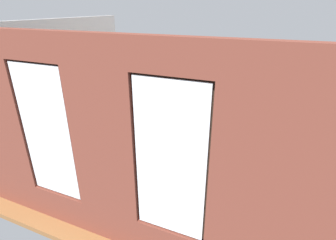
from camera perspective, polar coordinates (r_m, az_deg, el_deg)
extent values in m
cube|color=brown|center=(6.35, 1.41, -8.50)|extent=(6.62, 5.84, 0.10)
cube|color=brown|center=(3.06, 23.87, -14.78)|extent=(1.56, 0.16, 3.06)
cube|color=brown|center=(3.63, -13.63, -6.74)|extent=(0.98, 0.16, 3.06)
cube|color=brown|center=(2.70, 0.82, 13.83)|extent=(0.96, 0.16, 0.39)
cube|color=white|center=(3.13, 0.40, -9.48)|extent=(0.90, 0.03, 2.06)
cube|color=#38281E|center=(3.18, 0.83, -8.94)|extent=(0.96, 0.04, 2.12)
cube|color=brown|center=(4.90, -21.74, -16.83)|extent=(0.96, 0.16, 0.56)
cube|color=brown|center=(3.87, -27.63, 14.25)|extent=(0.96, 0.16, 0.39)
cube|color=white|center=(4.18, -24.84, -2.87)|extent=(0.90, 0.03, 2.06)
cube|color=#38281E|center=(4.22, -24.26, -2.55)|extent=(0.96, 0.04, 2.12)
cube|color=tan|center=(4.28, -11.48, -17.80)|extent=(3.09, 0.24, 0.06)
cube|color=black|center=(3.48, -13.54, 0.99)|extent=(0.54, 0.03, 0.70)
cube|color=#A33875|center=(3.49, -13.39, 1.08)|extent=(0.48, 0.01, 0.64)
cube|color=white|center=(7.12, -21.98, 7.30)|extent=(0.10, 4.84, 3.06)
cube|color=black|center=(5.20, -14.19, -14.08)|extent=(2.00, 0.85, 0.42)
cube|color=black|center=(4.77, -17.03, -12.33)|extent=(2.00, 0.24, 0.38)
cube|color=black|center=(4.60, -5.41, -14.11)|extent=(0.22, 0.85, 0.24)
cube|color=black|center=(5.55, -21.97, -8.71)|extent=(0.22, 0.85, 0.24)
cube|color=black|center=(4.87, -10.47, -12.63)|extent=(0.72, 0.65, 0.12)
cube|color=black|center=(5.28, -17.66, -10.26)|extent=(0.72, 0.65, 0.12)
cube|color=black|center=(5.35, 22.29, -14.12)|extent=(1.00, 1.84, 0.42)
cube|color=black|center=(5.17, 26.60, -10.91)|extent=(0.39, 1.78, 0.38)
cube|color=black|center=(5.83, 22.45, -7.15)|extent=(0.87, 0.29, 0.24)
cube|color=black|center=(4.55, 23.31, -16.80)|extent=(0.87, 0.29, 0.24)
cube|color=black|center=(5.47, 22.16, -9.75)|extent=(0.70, 0.66, 0.12)
cube|color=black|center=(4.92, 22.46, -13.87)|extent=(0.70, 0.66, 0.12)
cube|color=tan|center=(6.24, 2.06, -4.49)|extent=(1.57, 0.79, 0.04)
cube|color=tan|center=(6.44, 9.19, -5.95)|extent=(0.07, 0.07, 0.37)
cube|color=tan|center=(6.87, -2.61, -3.65)|extent=(0.07, 0.07, 0.37)
cube|color=tan|center=(5.88, 7.51, -8.94)|extent=(0.07, 0.07, 0.37)
cube|color=tan|center=(6.35, -5.23, -6.18)|extent=(0.07, 0.07, 0.37)
cylinder|color=#4C4C51|center=(6.21, 2.07, -3.91)|extent=(0.09, 0.09, 0.10)
cylinder|color=#B7333D|center=(6.20, 6.27, -4.06)|extent=(0.08, 0.08, 0.11)
cylinder|color=beige|center=(6.08, 2.70, -4.63)|extent=(0.12, 0.12, 0.09)
sphere|color=#1E5B28|center=(6.03, 2.72, -3.70)|extent=(0.15, 0.15, 0.15)
cube|color=#B2B2B7|center=(6.37, 0.74, -3.53)|extent=(0.18, 0.08, 0.02)
cube|color=black|center=(7.67, -16.52, -1.15)|extent=(1.13, 0.42, 0.48)
cube|color=black|center=(7.57, -16.75, 0.66)|extent=(0.42, 0.20, 0.05)
cube|color=black|center=(7.55, -16.80, 1.04)|extent=(0.06, 0.04, 0.06)
cube|color=black|center=(7.45, -17.07, 3.16)|extent=(0.96, 0.04, 0.54)
cube|color=black|center=(7.46, -16.96, 3.21)|extent=(0.91, 0.01, 0.49)
cylinder|color=olive|center=(7.82, 3.29, -0.47)|extent=(0.47, 0.47, 0.28)
ellipsoid|color=white|center=(7.69, 3.34, 1.73)|extent=(1.05, 1.05, 0.42)
ellipsoid|color=navy|center=(7.68, 2.81, 2.55)|extent=(0.44, 0.44, 0.18)
cylinder|color=gray|center=(8.72, -8.40, 2.16)|extent=(0.37, 0.37, 0.35)
cylinder|color=brown|center=(8.58, -8.56, 4.73)|extent=(0.07, 0.07, 0.48)
cone|color=#3D8E42|center=(8.52, -9.69, 8.05)|extent=(0.45, 0.16, 0.60)
cone|color=#3D8E42|center=(8.40, -10.32, 7.29)|extent=(0.50, 0.51, 0.50)
cone|color=#3D8E42|center=(8.26, -9.31, 7.30)|extent=(0.23, 0.54, 0.55)
cone|color=#3D8E42|center=(8.25, -7.84, 7.12)|extent=(0.58, 0.39, 0.49)
cone|color=#3D8E42|center=(8.44, -7.60, 7.98)|extent=(0.47, 0.38, 0.59)
cone|color=#3D8E42|center=(8.55, -7.96, 8.17)|extent=(0.24, 0.49, 0.59)
cone|color=#3D8E42|center=(8.64, -8.69, 8.10)|extent=(0.38, 0.53, 0.55)
cylinder|color=beige|center=(7.64, 24.59, -3.42)|extent=(0.27, 0.27, 0.26)
cylinder|color=brown|center=(7.52, 24.97, -1.36)|extent=(0.05, 0.05, 0.34)
cone|color=#3D8E42|center=(7.33, 24.15, 2.02)|extent=(0.48, 0.17, 0.63)
cone|color=#3D8E42|center=(7.20, 24.92, 1.56)|extent=(0.32, 0.46, 0.64)
cone|color=#3D8E42|center=(7.16, 25.90, 0.91)|extent=(0.23, 0.56, 0.58)
cone|color=#3D8E42|center=(7.32, 27.33, 0.97)|extent=(0.59, 0.29, 0.55)
cone|color=#3D8E42|center=(7.44, 26.93, 1.76)|extent=(0.50, 0.30, 0.62)
cone|color=#3D8E42|center=(7.59, 25.84, 2.11)|extent=(0.22, 0.57, 0.57)
cone|color=#3D8E42|center=(7.53, 24.68, 2.29)|extent=(0.38, 0.52, 0.59)
cylinder|color=brown|center=(4.11, 25.12, -21.39)|extent=(0.06, 0.06, 0.36)
cone|color=#337F38|center=(3.88, 22.13, -16.54)|extent=(0.64, 0.25, 0.51)
cone|color=#337F38|center=(3.68, 24.24, -18.85)|extent=(0.44, 0.59, 0.56)
cone|color=#337F38|center=(3.70, 27.93, -19.80)|extent=(0.40, 0.62, 0.53)
cone|color=#337F38|center=(3.92, 29.93, -17.48)|extent=(0.62, 0.21, 0.54)
cone|color=#337F38|center=(4.00, 27.62, -15.28)|extent=(0.39, 0.56, 0.60)
cone|color=#337F38|center=(3.96, 25.20, -14.87)|extent=(0.34, 0.54, 0.62)
cylinder|color=brown|center=(7.05, 9.31, -4.19)|extent=(0.13, 0.13, 0.15)
cylinder|color=brown|center=(6.99, 9.38, -3.23)|extent=(0.02, 0.02, 0.11)
ellipsoid|color=#337F38|center=(6.91, 9.48, -1.83)|extent=(0.31, 0.31, 0.26)
cylinder|color=#47423D|center=(6.68, -18.22, -5.62)|extent=(0.40, 0.40, 0.39)
cylinder|color=brown|center=(6.58, -18.47, -3.87)|extent=(0.06, 0.06, 0.07)
ellipsoid|color=#1E5B28|center=(6.45, -18.82, -1.44)|extent=(0.61, 0.61, 0.54)
cylinder|color=beige|center=(4.66, 1.22, -19.53)|extent=(0.26, 0.26, 0.28)
cylinder|color=brown|center=(4.47, 1.26, -16.81)|extent=(0.05, 0.05, 0.30)
cone|color=#1E5B28|center=(4.30, -2.06, -11.79)|extent=(0.65, 0.17, 0.63)
cone|color=#1E5B28|center=(4.07, -1.43, -14.21)|extent=(0.40, 0.66, 0.62)
cone|color=#1E5B28|center=(4.01, 1.57, -14.39)|extent=(0.42, 0.62, 0.66)
cone|color=#1E5B28|center=(4.11, 4.10, -13.00)|extent=(0.59, 0.22, 0.69)
cone|color=#1E5B28|center=(4.38, 3.97, -11.25)|extent=(0.42, 0.67, 0.61)
cone|color=#1E5B28|center=(4.45, 1.05, -10.63)|extent=(0.44, 0.67, 0.61)
cylinder|color=#9E5638|center=(6.52, 19.62, -7.59)|extent=(0.16, 0.16, 0.19)
cylinder|color=brown|center=(6.44, 19.83, -6.27)|extent=(0.02, 0.02, 0.16)
ellipsoid|color=#3D8E42|center=(6.35, 20.08, -4.70)|extent=(0.33, 0.33, 0.24)
cylinder|color=#9E5638|center=(6.12, -27.06, -10.69)|extent=(0.31, 0.31, 0.28)
cylinder|color=brown|center=(6.01, -27.44, -8.96)|extent=(0.05, 0.05, 0.15)
ellipsoid|color=#286B2D|center=(5.87, -27.97, -6.56)|extent=(0.68, 0.68, 0.42)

